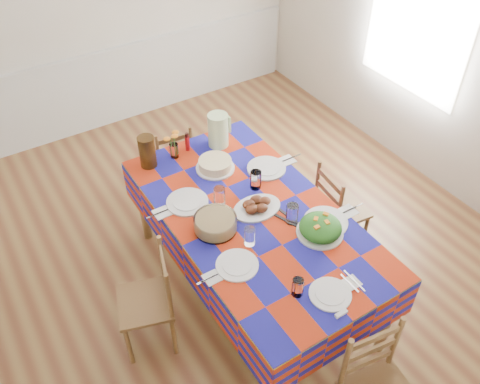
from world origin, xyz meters
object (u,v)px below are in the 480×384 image
Objects in this scene: tea_pitcher at (147,152)px; chair_far at (173,162)px; green_pitcher at (218,130)px; chair_right at (338,210)px; dining_table at (253,223)px; chair_left at (151,301)px; meat_platter at (257,206)px.

tea_pitcher is 0.82m from chair_far.
green_pitcher is 1.22m from chair_right.
dining_table is at bearing -66.73° from tea_pitcher.
dining_table is 7.36× the size of green_pitcher.
chair_left reaches higher than chair_right.
tea_pitcher is (-0.62, 0.06, -0.01)m from green_pitcher.
dining_table is 1.42m from chair_far.
chair_right is (0.83, -0.03, -0.44)m from meat_platter.
chair_right is (0.88, 0.00, -0.31)m from dining_table.
chair_right is (1.28, -0.93, -0.54)m from tea_pitcher.
tea_pitcher reaches higher than meat_platter.
dining_table is 2.41× the size of chair_left.
chair_far is 0.95× the size of chair_right.
meat_platter is at bearing 110.39° from chair_left.
green_pitcher is 0.33× the size of chair_left.
tea_pitcher reaches higher than dining_table.
green_pitcher is (0.17, 0.84, 0.12)m from meat_platter.
tea_pitcher is 0.32× the size of chair_far.
meat_platter is 0.45× the size of chair_far.
dining_table reaches higher than chair_far.
tea_pitcher is at bearing 116.56° from meat_platter.
dining_table is at bearing -148.50° from meat_platter.
tea_pitcher is 0.30× the size of chair_left.
meat_platter is at bearing -63.44° from tea_pitcher.
chair_left is (-0.93, -0.04, -0.43)m from meat_platter.
dining_table is 1.04m from tea_pitcher.
green_pitcher is at bearing 43.31° from chair_right.
chair_left reaches higher than dining_table.
green_pitcher reaches higher than chair_far.
dining_table is at bearing -104.11° from green_pitcher.
chair_far is at bearing 113.97° from green_pitcher.
chair_left is at bearing 65.65° from chair_far.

